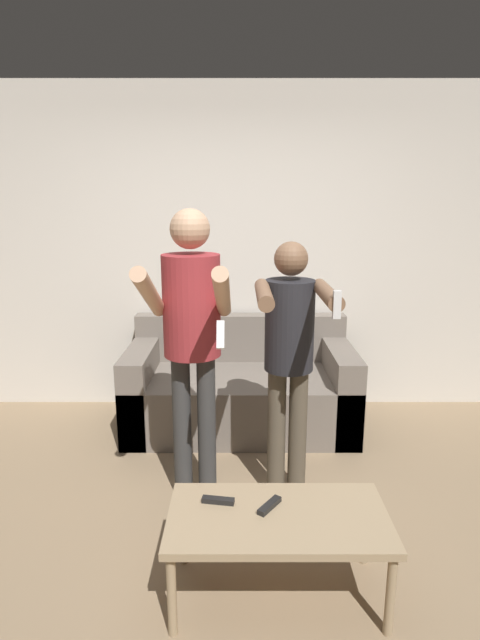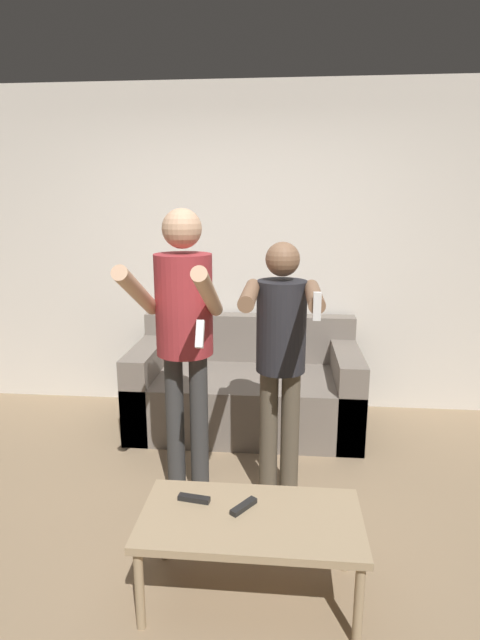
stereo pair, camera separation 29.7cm
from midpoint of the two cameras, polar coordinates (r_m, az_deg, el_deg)
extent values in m
plane|color=#937A5B|center=(2.87, -0.50, -24.67)|extent=(14.00, 14.00, 0.00)
cube|color=silver|center=(4.26, 2.12, 7.79)|extent=(6.40, 0.06, 2.70)
cube|color=slate|center=(4.03, 2.76, -9.17)|extent=(1.76, 0.90, 0.44)
cube|color=slate|center=(4.24, 3.04, -2.01)|extent=(1.76, 0.16, 0.39)
cube|color=slate|center=(4.09, -8.32, -7.31)|extent=(0.20, 0.90, 0.66)
cube|color=slate|center=(4.04, 14.04, -7.88)|extent=(0.20, 0.90, 0.66)
cylinder|color=#383838|center=(3.10, -4.66, -11.81)|extent=(0.11, 0.11, 0.91)
cylinder|color=#383838|center=(3.08, -1.88, -11.95)|extent=(0.11, 0.11, 0.91)
cylinder|color=#9E2D33|center=(2.85, -3.47, 1.73)|extent=(0.33, 0.33, 0.58)
sphere|color=tan|center=(2.79, -3.60, 10.38)|extent=(0.22, 0.22, 0.22)
cylinder|color=tan|center=(2.60, -8.44, 3.13)|extent=(0.08, 0.58, 0.35)
cylinder|color=tan|center=(2.54, -0.30, 3.03)|extent=(0.08, 0.58, 0.35)
cube|color=white|center=(2.31, -0.94, -1.66)|extent=(0.04, 0.08, 0.13)
cylinder|color=brown|center=(3.08, 6.11, -12.93)|extent=(0.11, 0.11, 0.82)
cylinder|color=brown|center=(3.08, 8.54, -12.95)|extent=(0.11, 0.11, 0.82)
cylinder|color=#232328|center=(2.85, 7.73, -0.76)|extent=(0.28, 0.28, 0.52)
sphere|color=brown|center=(2.78, 7.98, 6.88)|extent=(0.19, 0.19, 0.19)
cylinder|color=brown|center=(2.54, 4.48, 2.92)|extent=(0.08, 0.52, 0.08)
cylinder|color=brown|center=(2.55, 11.76, 2.74)|extent=(0.08, 0.52, 0.08)
cube|color=white|center=(2.30, 12.48, 1.51)|extent=(0.04, 0.03, 0.13)
cube|color=tan|center=(2.38, 5.10, -21.87)|extent=(0.98, 0.51, 0.04)
cylinder|color=tan|center=(2.38, -7.48, -28.31)|extent=(0.04, 0.04, 0.38)
cylinder|color=tan|center=(2.39, 17.39, -28.73)|extent=(0.04, 0.04, 0.38)
cylinder|color=tan|center=(2.71, -5.37, -22.34)|extent=(0.04, 0.04, 0.38)
cylinder|color=tan|center=(2.72, 15.39, -22.72)|extent=(0.04, 0.04, 0.38)
cube|color=black|center=(2.40, 4.20, -20.57)|extent=(0.12, 0.14, 0.02)
cube|color=black|center=(2.45, -1.62, -19.82)|extent=(0.15, 0.06, 0.02)
camera|label=1|loc=(0.15, -87.45, 0.61)|focal=28.00mm
camera|label=2|loc=(0.15, 92.55, -0.61)|focal=28.00mm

